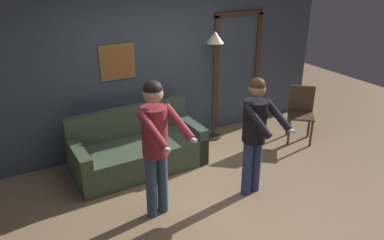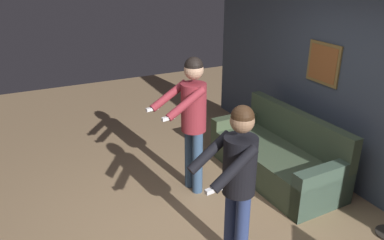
{
  "view_description": "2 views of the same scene",
  "coord_description": "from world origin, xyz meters",
  "px_view_note": "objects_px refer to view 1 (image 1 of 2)",
  "views": [
    {
      "loc": [
        -2.31,
        -3.34,
        2.9
      ],
      "look_at": [
        -0.44,
        0.05,
        1.23
      ],
      "focal_mm": 35.0,
      "sensor_mm": 36.0,
      "label": 1
    },
    {
      "loc": [
        2.83,
        -1.62,
        2.68
      ],
      "look_at": [
        -0.44,
        -0.02,
        1.14
      ],
      "focal_mm": 35.0,
      "sensor_mm": 36.0,
      "label": 2
    }
  ],
  "objects_px": {
    "couch": "(138,151)",
    "dining_chair_distant": "(301,110)",
    "person_standing_right": "(255,128)",
    "person_standing_left": "(156,138)",
    "torchiere_lamp": "(215,55)"
  },
  "relations": [
    {
      "from": "couch",
      "to": "dining_chair_distant",
      "type": "distance_m",
      "value": 2.84
    },
    {
      "from": "person_standing_right",
      "to": "person_standing_left",
      "type": "bearing_deg",
      "value": 172.14
    },
    {
      "from": "person_standing_right",
      "to": "dining_chair_distant",
      "type": "height_order",
      "value": "person_standing_right"
    },
    {
      "from": "couch",
      "to": "person_standing_right",
      "type": "bearing_deg",
      "value": -51.09
    },
    {
      "from": "torchiere_lamp",
      "to": "person_standing_right",
      "type": "xyz_separation_m",
      "value": [
        -0.44,
        -1.68,
        -0.52
      ]
    },
    {
      "from": "torchiere_lamp",
      "to": "couch",
      "type": "bearing_deg",
      "value": -167.53
    },
    {
      "from": "person_standing_right",
      "to": "dining_chair_distant",
      "type": "xyz_separation_m",
      "value": [
        1.72,
        0.93,
        -0.42
      ]
    },
    {
      "from": "torchiere_lamp",
      "to": "person_standing_right",
      "type": "height_order",
      "value": "torchiere_lamp"
    },
    {
      "from": "torchiere_lamp",
      "to": "person_standing_left",
      "type": "xyz_separation_m",
      "value": [
        -1.71,
        -1.5,
        -0.43
      ]
    },
    {
      "from": "person_standing_left",
      "to": "person_standing_right",
      "type": "height_order",
      "value": "person_standing_left"
    },
    {
      "from": "torchiere_lamp",
      "to": "person_standing_left",
      "type": "bearing_deg",
      "value": -138.8
    },
    {
      "from": "couch",
      "to": "torchiere_lamp",
      "type": "distance_m",
      "value": 1.96
    },
    {
      "from": "person_standing_left",
      "to": "couch",
      "type": "bearing_deg",
      "value": 80.51
    },
    {
      "from": "couch",
      "to": "person_standing_right",
      "type": "xyz_separation_m",
      "value": [
        1.08,
        -1.34,
        0.67
      ]
    },
    {
      "from": "person_standing_left",
      "to": "torchiere_lamp",
      "type": "bearing_deg",
      "value": 41.2
    }
  ]
}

